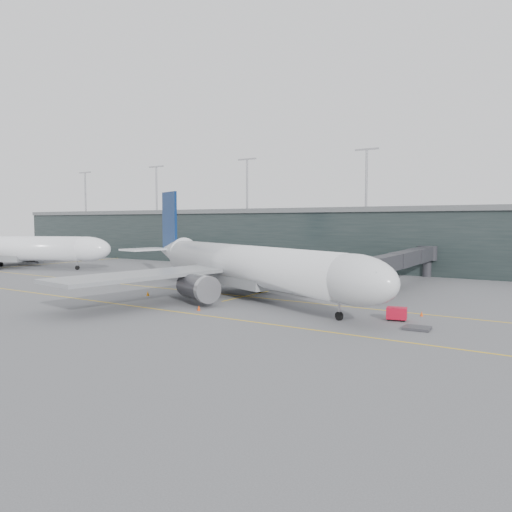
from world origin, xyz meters
The scene contains 17 objects.
ground centered at (0.00, 0.00, 0.00)m, with size 320.00×320.00×0.00m, color #515155.
taxiline_a centered at (0.00, -4.00, 0.01)m, with size 160.00×0.25×0.02m, color yellow.
taxiline_b centered at (0.00, -20.00, 0.01)m, with size 160.00×0.25×0.02m, color yellow.
taxiline_lead_main centered at (5.00, 20.00, 0.01)m, with size 0.25×60.00×0.02m, color yellow.
taxiline_lead_adj centered at (-75.00, 20.00, 0.01)m, with size 0.25×60.00×0.02m, color yellow.
terminal centered at (0.00, 58.00, 7.62)m, with size 240.00×36.00×29.00m.
main_aircraft centered at (5.33, -4.83, 5.00)m, with size 60.57×55.82×17.81m.
jet_bridge centered at (22.74, 23.77, 4.95)m, with size 5.33×44.14×6.61m.
gse_cart centered at (31.11, -9.90, 0.88)m, with size 2.60×1.95×1.59m.
baggage_dolly centered at (34.54, -13.56, 0.17)m, with size 2.80×2.24×0.28m, color #323237.
uld_a centered at (-4.03, 9.62, 0.89)m, with size 1.94×1.59×1.69m.
uld_b centered at (-1.88, 11.78, 0.99)m, with size 2.24×1.88×1.88m.
uld_c centered at (0.43, 10.78, 0.95)m, with size 2.21×1.89×1.80m.
cone_nose centered at (32.88, -5.50, 0.31)m, with size 0.39×0.39×0.63m, color #EB480D.
cone_wing_stbd centered at (7.05, -17.76, 0.36)m, with size 0.46×0.46×0.73m, color red.
cone_wing_port centered at (7.78, 10.80, 0.40)m, with size 0.50×0.50×0.79m, color orange.
cone_tail centered at (-8.30, -11.99, 0.40)m, with size 0.50×0.50×0.79m, color orange.
Camera 1 is at (49.36, -68.41, 11.87)m, focal length 35.00 mm.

